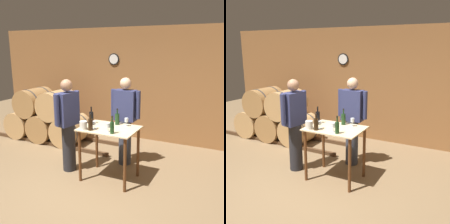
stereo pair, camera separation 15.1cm
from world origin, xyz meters
The scene contains 14 objects.
ground_plane centered at (0.00, 0.00, 0.00)m, with size 14.00×14.00×0.00m, color brown.
back_wall centered at (0.00, 2.83, 1.35)m, with size 8.40×0.08×2.70m.
barrel_rack centered at (-2.05, 1.74, 0.56)m, with size 3.70×0.83×1.26m.
tasting_table centered at (0.24, 0.60, 0.72)m, with size 0.94×0.70×0.92m.
wine_bottle_far_left centered at (-0.17, 0.70, 1.03)m, with size 0.07×0.07×0.30m.
wine_bottle_left centered at (0.02, 0.35, 1.02)m, with size 0.08×0.08×0.28m.
wine_bottle_center centered at (0.27, 0.83, 1.02)m, with size 0.08×0.08×0.28m.
wine_bottle_right centered at (0.40, 0.35, 1.02)m, with size 0.07×0.07×0.28m.
wine_glass_near_left centered at (0.03, 0.44, 1.01)m, with size 0.06×0.06×0.13m.
wine_glass_near_center centered at (0.31, 0.40, 1.02)m, with size 0.07×0.07×0.15m.
wine_glass_near_right centered at (0.45, 0.81, 1.02)m, with size 0.06×0.06×0.14m.
ice_bucket centered at (-0.11, 0.33, 0.99)m, with size 0.12×0.12×0.14m.
person_host centered at (-0.59, 0.58, 0.89)m, with size 0.29×0.58×1.69m.
person_visitor_with_scarf centered at (0.23, 1.28, 0.89)m, with size 0.59×0.24×1.69m.
Camera 1 is at (2.09, -3.13, 2.21)m, focal length 42.00 mm.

